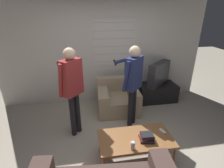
{
  "coord_description": "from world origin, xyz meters",
  "views": [
    {
      "loc": [
        -0.53,
        -2.32,
        2.31
      ],
      "look_at": [
        -0.02,
        0.67,
        1.0
      ],
      "focal_mm": 28.0,
      "sensor_mm": 36.0,
      "label": 1
    }
  ],
  "objects_px": {
    "coffee_table": "(136,140)",
    "spare_remote": "(162,131)",
    "book_stack": "(147,137)",
    "soda_can": "(133,145)",
    "person_right_standing": "(133,78)",
    "armchair_beige": "(118,98)",
    "tv": "(159,74)",
    "person_left_standing": "(72,83)"
  },
  "relations": [
    {
      "from": "person_left_standing",
      "to": "person_right_standing",
      "type": "xyz_separation_m",
      "value": [
        1.16,
        0.09,
        -0.01
      ]
    },
    {
      "from": "person_right_standing",
      "to": "soda_can",
      "type": "distance_m",
      "value": 1.33
    },
    {
      "from": "person_left_standing",
      "to": "spare_remote",
      "type": "relative_size",
      "value": 12.69
    },
    {
      "from": "tv",
      "to": "book_stack",
      "type": "xyz_separation_m",
      "value": [
        -1.01,
        -1.94,
        -0.28
      ]
    },
    {
      "from": "person_right_standing",
      "to": "soda_can",
      "type": "xyz_separation_m",
      "value": [
        -0.31,
        -1.16,
        -0.59
      ]
    },
    {
      "from": "person_left_standing",
      "to": "soda_can",
      "type": "distance_m",
      "value": 1.5
    },
    {
      "from": "person_right_standing",
      "to": "spare_remote",
      "type": "relative_size",
      "value": 12.5
    },
    {
      "from": "tv",
      "to": "book_stack",
      "type": "relative_size",
      "value": 3.05
    },
    {
      "from": "book_stack",
      "to": "soda_can",
      "type": "relative_size",
      "value": 1.96
    },
    {
      "from": "person_left_standing",
      "to": "coffee_table",
      "type": "bearing_deg",
      "value": -86.97
    },
    {
      "from": "person_left_standing",
      "to": "spare_remote",
      "type": "height_order",
      "value": "person_left_standing"
    },
    {
      "from": "armchair_beige",
      "to": "coffee_table",
      "type": "height_order",
      "value": "armchair_beige"
    },
    {
      "from": "armchair_beige",
      "to": "coffee_table",
      "type": "bearing_deg",
      "value": 92.31
    },
    {
      "from": "spare_remote",
      "to": "person_left_standing",
      "type": "bearing_deg",
      "value": 135.78
    },
    {
      "from": "tv",
      "to": "person_right_standing",
      "type": "relative_size",
      "value": 0.44
    },
    {
      "from": "armchair_beige",
      "to": "spare_remote",
      "type": "bearing_deg",
      "value": 109.88
    },
    {
      "from": "coffee_table",
      "to": "soda_can",
      "type": "height_order",
      "value": "soda_can"
    },
    {
      "from": "armchair_beige",
      "to": "coffee_table",
      "type": "relative_size",
      "value": 0.86
    },
    {
      "from": "armchair_beige",
      "to": "soda_can",
      "type": "distance_m",
      "value": 1.83
    },
    {
      "from": "coffee_table",
      "to": "person_left_standing",
      "type": "xyz_separation_m",
      "value": [
        -0.97,
        0.85,
        0.7
      ]
    },
    {
      "from": "tv",
      "to": "person_right_standing",
      "type": "bearing_deg",
      "value": 4.25
    },
    {
      "from": "person_left_standing",
      "to": "person_right_standing",
      "type": "height_order",
      "value": "person_left_standing"
    },
    {
      "from": "coffee_table",
      "to": "spare_remote",
      "type": "height_order",
      "value": "spare_remote"
    },
    {
      "from": "tv",
      "to": "person_left_standing",
      "type": "height_order",
      "value": "person_left_standing"
    },
    {
      "from": "coffee_table",
      "to": "soda_can",
      "type": "xyz_separation_m",
      "value": [
        -0.11,
        -0.22,
        0.1
      ]
    },
    {
      "from": "book_stack",
      "to": "soda_can",
      "type": "distance_m",
      "value": 0.31
    },
    {
      "from": "person_right_standing",
      "to": "spare_remote",
      "type": "xyz_separation_m",
      "value": [
        0.29,
        -0.87,
        -0.64
      ]
    },
    {
      "from": "person_left_standing",
      "to": "book_stack",
      "type": "relative_size",
      "value": 6.99
    },
    {
      "from": "tv",
      "to": "book_stack",
      "type": "bearing_deg",
      "value": 22.94
    },
    {
      "from": "armchair_beige",
      "to": "person_left_standing",
      "type": "relative_size",
      "value": 0.59
    },
    {
      "from": "coffee_table",
      "to": "armchair_beige",
      "type": "bearing_deg",
      "value": 88.94
    },
    {
      "from": "soda_can",
      "to": "book_stack",
      "type": "bearing_deg",
      "value": 29.29
    },
    {
      "from": "person_right_standing",
      "to": "tv",
      "type": "bearing_deg",
      "value": -2.96
    },
    {
      "from": "book_stack",
      "to": "coffee_table",
      "type": "bearing_deg",
      "value": 155.62
    },
    {
      "from": "person_right_standing",
      "to": "book_stack",
      "type": "xyz_separation_m",
      "value": [
        -0.04,
        -1.01,
        -0.6
      ]
    },
    {
      "from": "book_stack",
      "to": "soda_can",
      "type": "bearing_deg",
      "value": -150.71
    },
    {
      "from": "coffee_table",
      "to": "tv",
      "type": "xyz_separation_m",
      "value": [
        1.16,
        1.87,
        0.37
      ]
    },
    {
      "from": "book_stack",
      "to": "spare_remote",
      "type": "height_order",
      "value": "book_stack"
    },
    {
      "from": "soda_can",
      "to": "armchair_beige",
      "type": "bearing_deg",
      "value": 85.45
    },
    {
      "from": "coffee_table",
      "to": "soda_can",
      "type": "bearing_deg",
      "value": -117.45
    },
    {
      "from": "coffee_table",
      "to": "spare_remote",
      "type": "relative_size",
      "value": 8.66
    },
    {
      "from": "tv",
      "to": "person_right_standing",
      "type": "distance_m",
      "value": 1.38
    }
  ]
}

